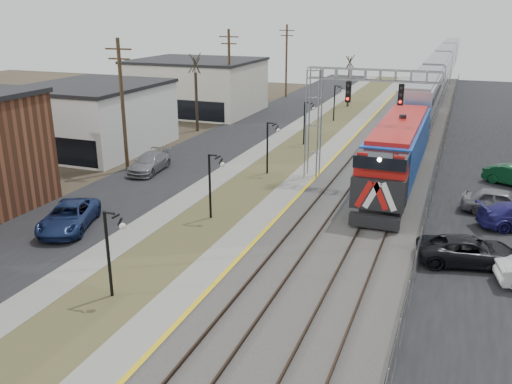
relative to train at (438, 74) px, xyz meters
The scene contains 19 objects.
street_west 43.71m from the train, 112.94° to the right, with size 7.00×120.00×0.04m, color black.
sidewalk 42.16m from the train, 107.29° to the right, with size 2.00×120.00×0.08m, color gray.
grass_median 41.37m from the train, 103.31° to the right, with size 4.00×120.00×0.06m, color #4E502A.
platform 40.78m from the train, 99.19° to the right, with size 2.00×120.00×0.24m, color gray.
ballast_bed 40.29m from the train, 92.14° to the right, with size 8.00×120.00×0.20m, color #595651.
platform_edge 40.64m from the train, 97.97° to the right, with size 0.24×120.00×0.01m, color gold.
track_near 40.40m from the train, 94.98° to the right, with size 1.58×120.00×0.15m.
track_far 40.25m from the train, 90.00° to the right, with size 1.58×120.00×0.15m.
train is the anchor object (origin of this frame).
signal_gantry 47.44m from the train, 95.19° to the right, with size 9.00×1.07×8.15m.
lampposts 57.67m from the train, 99.48° to the right, with size 0.14×62.14×4.00m.
utility_poles 54.04m from the train, 111.74° to the right, with size 0.28×80.28×10.00m.
fence 40.31m from the train, 86.15° to the right, with size 0.04×120.00×1.60m, color gray.
buildings_west 57.44m from the train, 117.48° to the right, with size 14.00×67.00×7.00m.
bare_trees 40.55m from the train, 116.61° to the right, with size 12.30×42.30×5.95m.
car_lot_c 58.49m from the train, 85.11° to the right, with size 2.28×4.94×1.37m, color black.
car_lot_e 50.79m from the train, 82.36° to the right, with size 1.85×4.60×1.57m, color slate.
car_street_a 63.69m from the train, 104.87° to the right, with size 2.40×5.21×1.45m, color navy.
car_street_b 53.17m from the train, 109.98° to the right, with size 1.98×4.86×1.41m, color gray.
Camera 1 is at (9.37, -9.34, 11.92)m, focal length 38.00 mm.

